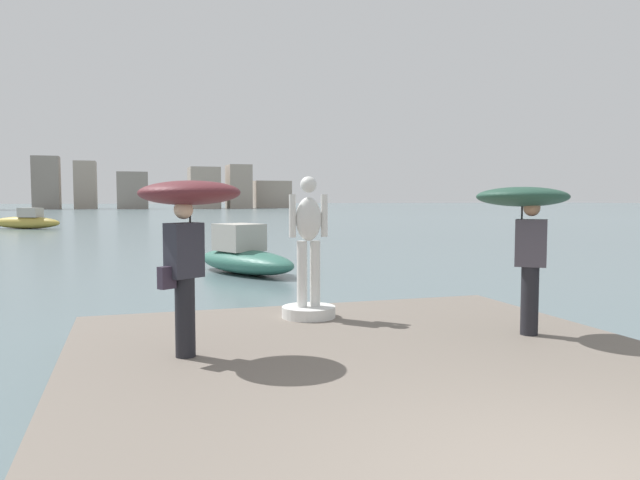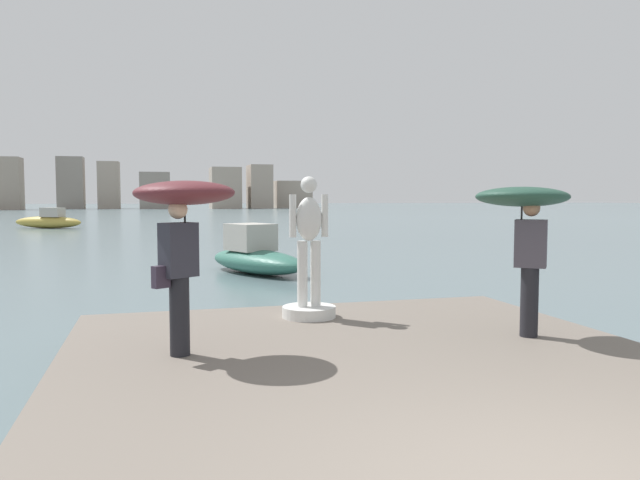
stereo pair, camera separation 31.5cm
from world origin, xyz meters
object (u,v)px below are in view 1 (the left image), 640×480
statue_white_figure (309,267)px  boat_far (244,257)px  onlooker_right (524,213)px  onlooker_left (188,213)px  boat_near (26,221)px

statue_white_figure → boat_far: bearing=86.0°
statue_white_figure → onlooker_right: statue_white_figure is taller
onlooker_left → statue_white_figure: bearing=41.4°
onlooker_right → boat_far: (-1.72, 10.47, -1.47)m
onlooker_left → boat_near: (-7.53, 39.70, -1.46)m
boat_far → onlooker_right: bearing=-80.7°
statue_white_figure → boat_near: bearing=103.9°
statue_white_figure → boat_near: statue_white_figure is taller
boat_far → onlooker_left: bearing=-103.5°
statue_white_figure → onlooker_right: bearing=-38.6°
onlooker_right → boat_far: 10.71m
onlooker_right → boat_near: (-11.72, 39.91, -1.43)m
boat_near → statue_white_figure: bearing=-76.1°
onlooker_left → boat_far: size_ratio=0.46×
statue_white_figure → onlooker_right: (2.33, -1.86, 0.82)m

